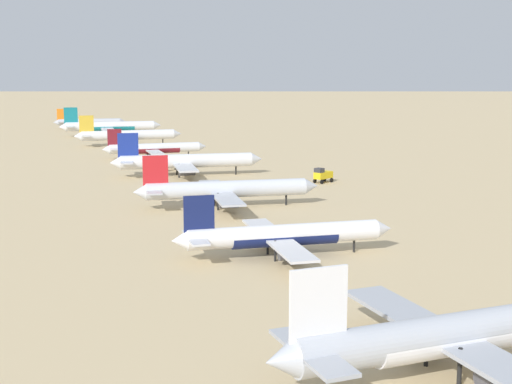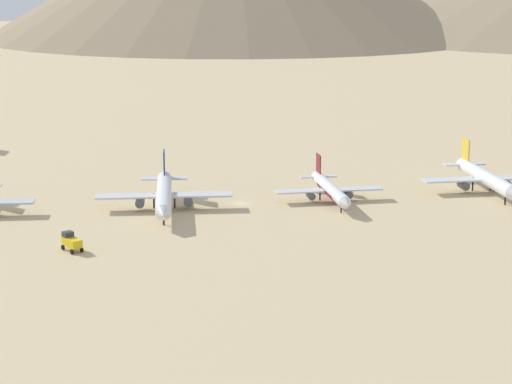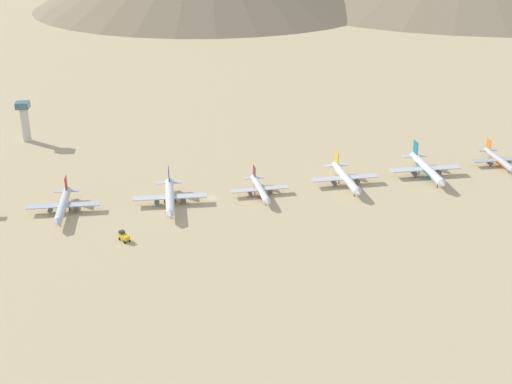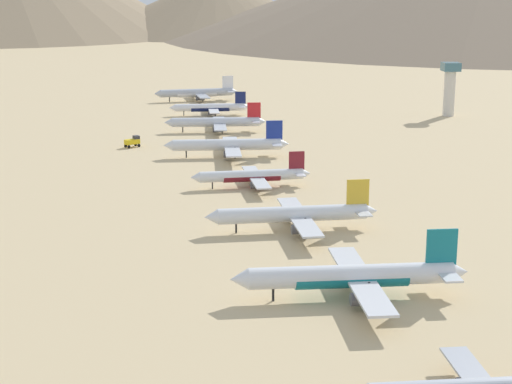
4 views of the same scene
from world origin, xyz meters
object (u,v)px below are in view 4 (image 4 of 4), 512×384
Objects in this scene: parked_jet_3 at (229,145)px; control_tower at (450,86)px; parked_jet_4 at (253,176)px; parked_jet_1 at (211,108)px; parked_jet_5 at (295,214)px; parked_jet_6 at (353,276)px; parked_jet_0 at (197,93)px; service_truck at (133,141)px; parked_jet_2 at (217,122)px.

control_tower is (-96.43, -81.18, 8.99)m from parked_jet_3.
parked_jet_1 is at bearing -84.87° from parked_jet_4.
parked_jet_6 is at bearing 98.61° from parked_jet_5.
parked_jet_0 reaches higher than parked_jet_4.
parked_jet_0 reaches higher than service_truck.
parked_jet_4 is at bearing 122.83° from service_truck.
parked_jet_0 is at bearing -25.42° from control_tower.
parked_jet_2 is 0.89× the size of parked_jet_6.
parked_jet_5 is 185.21m from control_tower.
parked_jet_2 is 1.14× the size of parked_jet_4.
parked_jet_0 reaches higher than parked_jet_5.
parked_jet_2 is at bearing -136.39° from service_truck.
parked_jet_4 is (-9.31, 88.61, -0.52)m from parked_jet_2.
parked_jet_2 is (-2.35, 41.30, 0.44)m from parked_jet_1.
control_tower reaches higher than parked_jet_2.
control_tower is (-129.50, -62.61, 10.94)m from service_truck.
service_truck is at bearing 68.58° from parked_jet_1.
control_tower reaches higher than parked_jet_4.
parked_jet_2 is at bearing -85.81° from parked_jet_3.
parked_jet_1 is 74.71m from service_truck.
service_truck is (27.29, 69.54, -1.29)m from parked_jet_1.
parked_jet_6 is 154.77m from service_truck.
parked_jet_0 is 45.17m from parked_jet_1.
service_truck is at bearing 43.61° from parked_jet_2.
parked_jet_2 is at bearing -82.63° from parked_jet_5.
service_truck is at bearing -29.32° from parked_jet_3.
parked_jet_1 reaches higher than service_truck.
parked_jet_0 is 261.61m from parked_jet_6.
parked_jet_4 is (-11.66, 129.91, -0.08)m from parked_jet_1.
parked_jet_6 is (-23.41, 173.62, 0.43)m from parked_jet_2.
parked_jet_6 is at bearing 97.07° from parked_jet_0.
parked_jet_5 is 43.10m from parked_jet_6.
parked_jet_3 reaches higher than parked_jet_0.
service_truck is (20.86, 114.25, -1.85)m from parked_jet_0.
parked_jet_5 is (-25.74, 217.01, 0.03)m from parked_jet_0.
parked_jet_6 reaches higher than parked_jet_3.
service_truck is at bearing -69.95° from parked_jet_6.
parked_jet_0 is 175.55m from parked_jet_4.
control_tower is (-76.45, -207.98, 8.79)m from parked_jet_6.
parked_jet_2 reaches higher than parked_jet_1.
parked_jet_5 is at bearing 99.13° from parked_jet_3.
service_truck is at bearing 79.65° from parked_jet_0.
parked_jet_3 reaches higher than parked_jet_5.
service_truck is (53.05, -145.37, -2.15)m from parked_jet_6.
parked_jet_4 is (-5.88, 41.79, -0.75)m from parked_jet_3.
parked_jet_1 is at bearing -83.17° from parked_jet_6.
parked_jet_0 reaches higher than parked_jet_2.
service_truck is 144.25m from control_tower.
parked_jet_5 is (-19.31, 172.30, 0.59)m from parked_jet_1.
parked_jet_6 is (-19.98, 126.80, 0.20)m from parked_jet_3.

